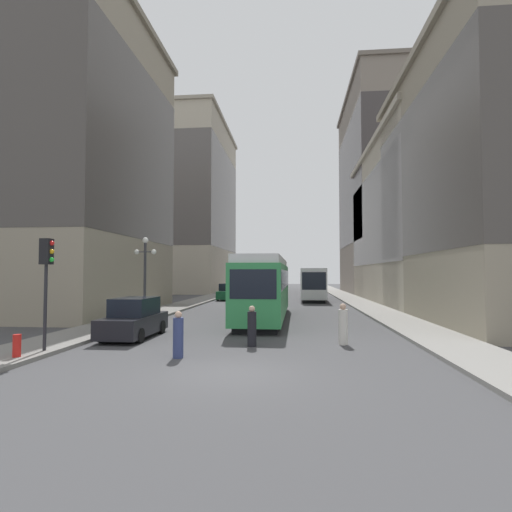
{
  "coord_description": "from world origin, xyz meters",
  "views": [
    {
      "loc": [
        1.87,
        -11.85,
        2.95
      ],
      "look_at": [
        -0.01,
        7.67,
        3.8
      ],
      "focal_mm": 28.21,
      "sensor_mm": 36.0,
      "label": 1
    }
  ],
  "objects_px": {
    "streetcar": "(265,287)",
    "pedestrian_crossing_far": "(178,336)",
    "parked_car_left_near": "(134,319)",
    "fire_hydrant": "(17,346)",
    "transit_bus": "(313,282)",
    "traffic_light_near_left": "(47,264)",
    "lamp_post_left_near": "(145,265)",
    "pedestrian_on_sidewalk": "(252,327)",
    "pedestrian_crossing_near": "(343,325)",
    "parked_car_left_mid": "(228,292)"
  },
  "relations": [
    {
      "from": "transit_bus",
      "to": "pedestrian_on_sidewalk",
      "type": "distance_m",
      "value": 29.53
    },
    {
      "from": "parked_car_left_mid",
      "to": "pedestrian_crossing_near",
      "type": "relative_size",
      "value": 2.6
    },
    {
      "from": "parked_car_left_near",
      "to": "traffic_light_near_left",
      "type": "relative_size",
      "value": 1.09
    },
    {
      "from": "pedestrian_crossing_far",
      "to": "transit_bus",
      "type": "bearing_deg",
      "value": 61.5
    },
    {
      "from": "parked_car_left_near",
      "to": "transit_bus",
      "type": "bearing_deg",
      "value": 71.51
    },
    {
      "from": "pedestrian_crossing_far",
      "to": "fire_hydrant",
      "type": "relative_size",
      "value": 2.17
    },
    {
      "from": "pedestrian_crossing_near",
      "to": "fire_hydrant",
      "type": "relative_size",
      "value": 2.26
    },
    {
      "from": "parked_car_left_near",
      "to": "lamp_post_left_near",
      "type": "bearing_deg",
      "value": 107.22
    },
    {
      "from": "parked_car_left_near",
      "to": "fire_hydrant",
      "type": "relative_size",
      "value": 5.93
    },
    {
      "from": "pedestrian_crossing_near",
      "to": "parked_car_left_near",
      "type": "bearing_deg",
      "value": 122.97
    },
    {
      "from": "pedestrian_on_sidewalk",
      "to": "fire_hydrant",
      "type": "relative_size",
      "value": 2.18
    },
    {
      "from": "streetcar",
      "to": "parked_car_left_near",
      "type": "distance_m",
      "value": 9.57
    },
    {
      "from": "streetcar",
      "to": "transit_bus",
      "type": "height_order",
      "value": "streetcar"
    },
    {
      "from": "pedestrian_crossing_far",
      "to": "traffic_light_near_left",
      "type": "height_order",
      "value": "traffic_light_near_left"
    },
    {
      "from": "pedestrian_crossing_near",
      "to": "traffic_light_near_left",
      "type": "bearing_deg",
      "value": 144.47
    },
    {
      "from": "pedestrian_crossing_far",
      "to": "pedestrian_on_sidewalk",
      "type": "bearing_deg",
      "value": 28.76
    },
    {
      "from": "parked_car_left_mid",
      "to": "lamp_post_left_near",
      "type": "height_order",
      "value": "lamp_post_left_near"
    },
    {
      "from": "parked_car_left_mid",
      "to": "fire_hydrant",
      "type": "bearing_deg",
      "value": -93.05
    },
    {
      "from": "streetcar",
      "to": "transit_bus",
      "type": "xyz_separation_m",
      "value": [
        3.89,
        19.84,
        -0.15
      ]
    },
    {
      "from": "pedestrian_crossing_near",
      "to": "traffic_light_near_left",
      "type": "xyz_separation_m",
      "value": [
        -11.03,
        -3.11,
        2.5
      ]
    },
    {
      "from": "pedestrian_crossing_near",
      "to": "pedestrian_crossing_far",
      "type": "relative_size",
      "value": 1.04
    },
    {
      "from": "pedestrian_on_sidewalk",
      "to": "streetcar",
      "type": "bearing_deg",
      "value": 78.02
    },
    {
      "from": "transit_bus",
      "to": "streetcar",
      "type": "bearing_deg",
      "value": -99.8
    },
    {
      "from": "pedestrian_crossing_far",
      "to": "lamp_post_left_near",
      "type": "distance_m",
      "value": 11.91
    },
    {
      "from": "streetcar",
      "to": "pedestrian_on_sidewalk",
      "type": "xyz_separation_m",
      "value": [
        0.16,
        -9.44,
        -1.34
      ]
    },
    {
      "from": "traffic_light_near_left",
      "to": "fire_hydrant",
      "type": "relative_size",
      "value": 5.43
    },
    {
      "from": "parked_car_left_mid",
      "to": "lamp_post_left_near",
      "type": "bearing_deg",
      "value": -94.99
    },
    {
      "from": "transit_bus",
      "to": "parked_car_left_near",
      "type": "bearing_deg",
      "value": -107.45
    },
    {
      "from": "parked_car_left_near",
      "to": "pedestrian_crossing_far",
      "type": "xyz_separation_m",
      "value": [
        3.3,
        -4.14,
        -0.09
      ]
    },
    {
      "from": "lamp_post_left_near",
      "to": "parked_car_left_mid",
      "type": "bearing_deg",
      "value": 84.51
    },
    {
      "from": "pedestrian_crossing_near",
      "to": "pedestrian_on_sidewalk",
      "type": "relative_size",
      "value": 1.04
    },
    {
      "from": "parked_car_left_near",
      "to": "pedestrian_crossing_far",
      "type": "bearing_deg",
      "value": -51.21
    },
    {
      "from": "parked_car_left_near",
      "to": "pedestrian_crossing_near",
      "type": "distance_m",
      "value": 9.4
    },
    {
      "from": "parked_car_left_near",
      "to": "pedestrian_crossing_near",
      "type": "relative_size",
      "value": 2.62
    },
    {
      "from": "transit_bus",
      "to": "fire_hydrant",
      "type": "distance_m",
      "value": 34.7
    },
    {
      "from": "pedestrian_crossing_near",
      "to": "pedestrian_crossing_far",
      "type": "xyz_separation_m",
      "value": [
        -6.05,
        -3.19,
        -0.03
      ]
    },
    {
      "from": "pedestrian_on_sidewalk",
      "to": "lamp_post_left_near",
      "type": "xyz_separation_m",
      "value": [
        -7.53,
        7.91,
        2.73
      ]
    },
    {
      "from": "streetcar",
      "to": "lamp_post_left_near",
      "type": "xyz_separation_m",
      "value": [
        -7.37,
        -1.52,
        1.39
      ]
    },
    {
      "from": "parked_car_left_mid",
      "to": "pedestrian_crossing_near",
      "type": "bearing_deg",
      "value": -70.36
    },
    {
      "from": "pedestrian_crossing_near",
      "to": "traffic_light_near_left",
      "type": "height_order",
      "value": "traffic_light_near_left"
    },
    {
      "from": "lamp_post_left_near",
      "to": "streetcar",
      "type": "bearing_deg",
      "value": 11.66
    },
    {
      "from": "streetcar",
      "to": "pedestrian_crossing_far",
      "type": "distance_m",
      "value": 12.16
    },
    {
      "from": "transit_bus",
      "to": "pedestrian_on_sidewalk",
      "type": "relative_size",
      "value": 7.91
    },
    {
      "from": "pedestrian_on_sidewalk",
      "to": "traffic_light_near_left",
      "type": "distance_m",
      "value": 8.09
    },
    {
      "from": "transit_bus",
      "to": "pedestrian_on_sidewalk",
      "type": "height_order",
      "value": "transit_bus"
    },
    {
      "from": "pedestrian_crossing_near",
      "to": "transit_bus",
      "type": "bearing_deg",
      "value": 38.72
    },
    {
      "from": "parked_car_left_near",
      "to": "fire_hydrant",
      "type": "height_order",
      "value": "parked_car_left_near"
    },
    {
      "from": "streetcar",
      "to": "transit_bus",
      "type": "relative_size",
      "value": 1.09
    },
    {
      "from": "parked_car_left_mid",
      "to": "pedestrian_crossing_far",
      "type": "xyz_separation_m",
      "value": [
        3.3,
        -30.13,
        -0.08
      ]
    },
    {
      "from": "parked_car_left_mid",
      "to": "pedestrian_on_sidewalk",
      "type": "relative_size",
      "value": 2.7
    }
  ]
}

